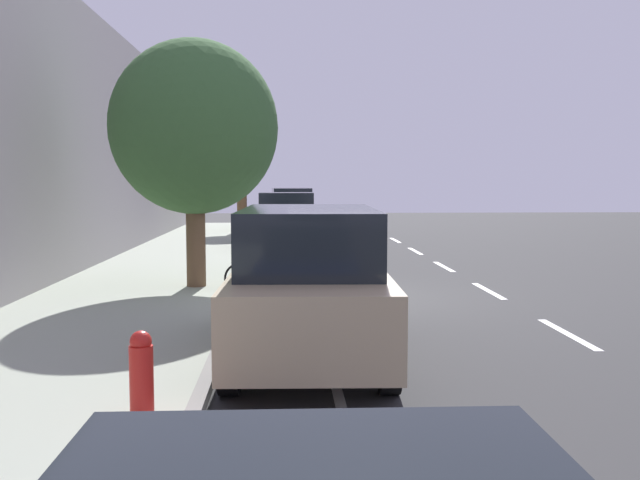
{
  "coord_description": "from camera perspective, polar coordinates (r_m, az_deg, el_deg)",
  "views": [
    {
      "loc": [
        1.32,
        14.0,
        2.35
      ],
      "look_at": [
        0.54,
        -1.49,
        1.03
      ],
      "focal_mm": 39.52,
      "sensor_mm": 36.0,
      "label": 1
    }
  ],
  "objects": [
    {
      "name": "lane_stripe_bike_edge",
      "position": [
        14.21,
        -0.52,
        -4.63
      ],
      "size": [
        0.12,
        45.39,
        0.01
      ],
      "primitive_type": "cube",
      "color": "white",
      "rests_on": "ground"
    },
    {
      "name": "curb_edge",
      "position": [
        14.22,
        -6.46,
        -4.39
      ],
      "size": [
        0.16,
        45.39,
        0.14
      ],
      "primitive_type": "cube",
      "color": "gray",
      "rests_on": "ground"
    },
    {
      "name": "parked_suv_white_nearest",
      "position": [
        32.03,
        -2.34,
        2.5
      ],
      "size": [
        2.14,
        4.78,
        1.99
      ],
      "color": "white",
      "rests_on": "ground"
    },
    {
      "name": "cyclist_with_backpack",
      "position": [
        14.54,
        -5.45,
        -0.58
      ],
      "size": [
        0.49,
        0.59,
        1.61
      ],
      "color": "#C6B284",
      "rests_on": "ground"
    },
    {
      "name": "ground",
      "position": [
        14.26,
        2.47,
        -4.62
      ],
      "size": [
        72.63,
        72.63,
        0.0
      ],
      "primitive_type": "plane",
      "color": "#323232"
    },
    {
      "name": "building_facade",
      "position": [
        14.97,
        -23.41,
        8.37
      ],
      "size": [
        0.5,
        45.39,
        6.73
      ],
      "primitive_type": "cube",
      "color": "gray",
      "rests_on": "ground"
    },
    {
      "name": "street_tree_mid_block",
      "position": [
        14.86,
        -10.16,
        8.91
      ],
      "size": [
        3.45,
        3.45,
        5.09
      ],
      "color": "brown",
      "rests_on": "sidewalk"
    },
    {
      "name": "parked_suv_tan_far",
      "position": [
        9.13,
        -0.9,
        -3.47
      ],
      "size": [
        2.08,
        4.76,
        1.99
      ],
      "color": "tan",
      "rests_on": "ground"
    },
    {
      "name": "fire_hydrant",
      "position": [
        6.78,
        -14.26,
        -10.57
      ],
      "size": [
        0.22,
        0.22,
        0.84
      ],
      "color": "red",
      "rests_on": "sidewalk"
    },
    {
      "name": "sidewalk",
      "position": [
        14.49,
        -14.65,
        -4.34
      ],
      "size": [
        3.96,
        45.39,
        0.14
      ],
      "primitive_type": "cube",
      "color": "#979F8D",
      "rests_on": "ground"
    },
    {
      "name": "bicycle_at_curb",
      "position": [
        14.15,
        -4.6,
        -3.21
      ],
      "size": [
        1.65,
        0.65,
        0.74
      ],
      "color": "black",
      "rests_on": "ground"
    },
    {
      "name": "street_tree_near_cyclist",
      "position": [
        30.82,
        -6.39,
        7.68
      ],
      "size": [
        2.42,
        2.42,
        5.01
      ],
      "color": "brown",
      "rests_on": "sidewalk"
    },
    {
      "name": "parked_sedan_silver_mid",
      "position": [
        17.72,
        -1.95,
        -0.3
      ],
      "size": [
        1.86,
        4.41,
        1.52
      ],
      "color": "#B7BABF",
      "rests_on": "ground"
    },
    {
      "name": "lane_stripe_centre",
      "position": [
        15.41,
        13.48,
        -4.02
      ],
      "size": [
        0.14,
        44.2,
        0.01
      ],
      "color": "white",
      "rests_on": "ground"
    },
    {
      "name": "parked_pickup_black_second",
      "position": [
        23.59,
        -2.79,
        1.35
      ],
      "size": [
        2.07,
        5.32,
        1.95
      ],
      "color": "black",
      "rests_on": "ground"
    }
  ]
}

